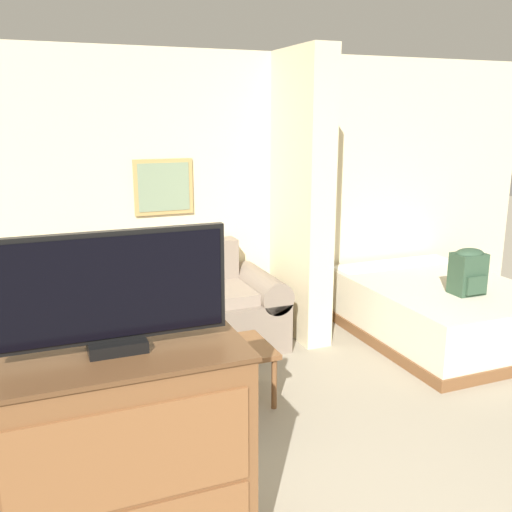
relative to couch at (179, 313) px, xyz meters
name	(u,v)px	position (x,y,z in m)	size (l,w,h in m)	color
wall_back	(200,196)	(0.36, 0.49, 0.96)	(7.50, 0.16, 2.60)	beige
wall_partition_pillar	(301,197)	(1.17, -0.01, 0.96)	(0.24, 0.87, 2.60)	beige
couch	(179,313)	(0.00, 0.00, 0.00)	(1.82, 0.84, 0.91)	gray
coffee_table	(228,355)	(0.10, -1.06, 0.03)	(0.61, 0.52, 0.42)	brown
side_table	(52,311)	(-1.04, 0.03, 0.15)	(0.46, 0.46, 0.58)	brown
table_lamp	(48,270)	(-1.04, 0.03, 0.50)	(0.30, 0.30, 0.39)	tan
tv_dresser	(125,463)	(-0.84, -2.37, 0.20)	(1.08, 0.58, 1.07)	brown
tv	(114,292)	(-0.84, -2.37, 0.99)	(0.95, 0.16, 0.51)	black
bed	(436,308)	(2.33, -0.57, -0.07)	(1.45, 1.92, 0.52)	brown
backpack	(468,271)	(2.33, -0.94, 0.39)	(0.27, 0.23, 0.40)	#2D4733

